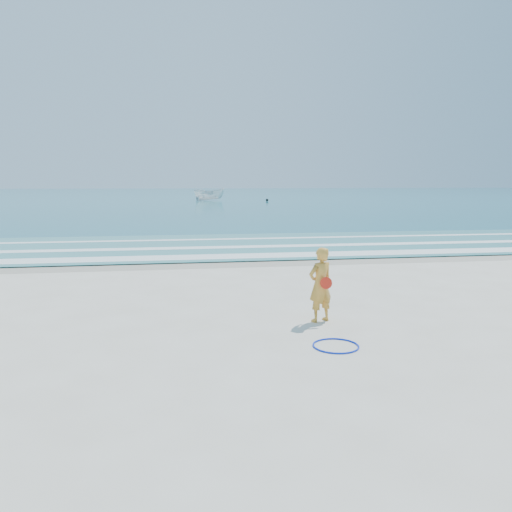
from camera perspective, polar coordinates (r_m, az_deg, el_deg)
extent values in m
plane|color=silver|center=(10.74, 0.28, -8.53)|extent=(400.00, 400.00, 0.00)
cube|color=#B2A893|center=(19.46, -4.01, -0.78)|extent=(400.00, 2.40, 0.00)
cube|color=#19727F|center=(115.18, -8.26, 6.93)|extent=(400.00, 190.00, 0.04)
cube|color=#59B7AD|center=(24.39, -5.05, 1.21)|extent=(400.00, 10.00, 0.01)
cube|color=white|center=(20.73, -4.33, -0.06)|extent=(400.00, 1.40, 0.01)
cube|color=white|center=(23.59, -4.91, 0.99)|extent=(400.00, 0.90, 0.01)
cube|color=white|center=(26.86, -5.42, 1.90)|extent=(400.00, 0.60, 0.01)
torus|color=#0B29C9|center=(9.87, 9.11, -10.09)|extent=(1.09, 1.09, 0.03)
imported|color=white|center=(81.16, -5.35, 7.04)|extent=(5.36, 2.93, 1.96)
sphere|color=black|center=(76.92, 1.28, 6.42)|extent=(0.42, 0.42, 0.42)
imported|color=gold|center=(11.31, 7.37, -3.28)|extent=(0.73, 0.61, 1.70)
cylinder|color=red|center=(11.15, 8.03, -3.08)|extent=(0.27, 0.08, 0.27)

